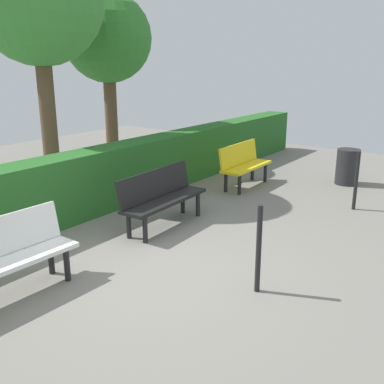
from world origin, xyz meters
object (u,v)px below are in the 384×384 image
object	(u,v)px
trash_bin	(347,167)
bench_white	(5,254)
bench_black	(161,195)
tree_mid	(38,1)
tree_near	(107,40)
bench_yellow	(243,163)

from	to	relation	value
trash_bin	bench_white	bearing A→B (deg)	-12.67
bench_black	tree_mid	distance (m)	4.17
bench_black	bench_white	distance (m)	2.63
bench_black	tree_near	xyz separation A→B (m)	(-2.47, -3.54, 2.41)
tree_near	bench_white	bearing A→B (deg)	35.00
bench_yellow	tree_near	xyz separation A→B (m)	(0.22, -3.44, 2.41)
bench_black	bench_white	xyz separation A→B (m)	(2.63, 0.03, -0.00)
tree_near	trash_bin	bearing A→B (deg)	107.68
bench_yellow	bench_black	xyz separation A→B (m)	(2.69, 0.10, 0.01)
bench_yellow	tree_near	size ratio (longest dim) A/B	0.36
bench_white	trash_bin	world-z (taller)	bench_white
trash_bin	bench_yellow	bearing A→B (deg)	-49.47
tree_mid	bench_black	bearing A→B (deg)	85.05
bench_white	tree_near	world-z (taller)	tree_near
bench_yellow	tree_mid	bearing A→B (deg)	-50.29
bench_black	trash_bin	size ratio (longest dim) A/B	2.30
tree_near	bench_yellow	bearing A→B (deg)	93.65
bench_black	tree_mid	bearing A→B (deg)	-96.99
tree_mid	trash_bin	bearing A→B (deg)	130.72
bench_white	bench_black	bearing A→B (deg)	-177.75
bench_yellow	trash_bin	distance (m)	2.16
bench_yellow	trash_bin	xyz separation A→B (m)	(-1.40, 1.64, -0.12)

